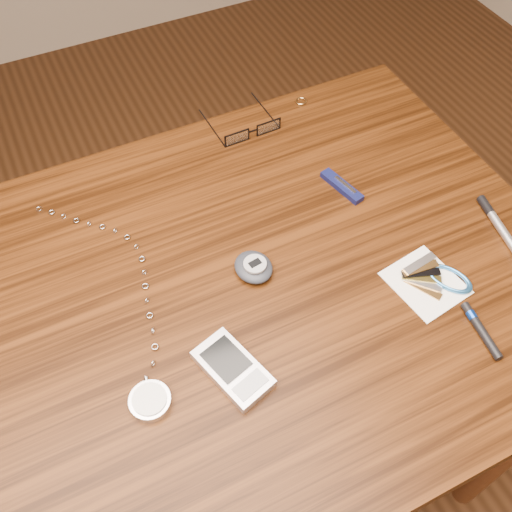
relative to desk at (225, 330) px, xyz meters
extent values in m
plane|color=#472814|center=(0.00, 0.00, -0.65)|extent=(3.80, 3.80, 0.00)
cube|color=#351908|center=(0.00, 0.00, 0.08)|extent=(1.00, 0.70, 0.03)
cylinder|color=#4C2814|center=(0.45, 0.30, -0.29)|extent=(0.05, 0.05, 0.71)
cube|color=black|center=(0.15, 0.27, 0.11)|extent=(0.05, 0.00, 0.02)
cube|color=silver|center=(0.15, 0.27, 0.11)|extent=(0.04, 0.00, 0.02)
cylinder|color=black|center=(0.12, 0.32, 0.10)|extent=(0.00, 0.11, 0.00)
cube|color=black|center=(0.21, 0.27, 0.11)|extent=(0.05, 0.00, 0.02)
cube|color=silver|center=(0.21, 0.27, 0.11)|extent=(0.04, 0.00, 0.02)
cylinder|color=black|center=(0.23, 0.33, 0.10)|extent=(0.00, 0.11, 0.00)
cube|color=black|center=(0.18, 0.27, 0.12)|extent=(0.01, 0.00, 0.00)
torus|color=tan|center=(0.30, 0.32, 0.10)|extent=(0.02, 0.02, 0.00)
cylinder|color=#B5B5B9|center=(-0.14, -0.11, 0.11)|extent=(0.05, 0.05, 0.01)
cylinder|color=silver|center=(-0.14, -0.11, 0.12)|extent=(0.04, 0.04, 0.00)
cylinder|color=#B5B5B9|center=(-0.14, -0.08, 0.11)|extent=(0.01, 0.01, 0.01)
torus|color=#B5B5B9|center=(-0.12, -0.06, 0.11)|extent=(0.01, 0.01, 0.01)
torus|color=#B5B5B9|center=(-0.11, -0.04, 0.11)|extent=(0.01, 0.01, 0.00)
torus|color=#B5B5B9|center=(-0.11, -0.02, 0.11)|extent=(0.01, 0.01, 0.01)
torus|color=#B5B5B9|center=(-0.10, 0.01, 0.11)|extent=(0.01, 0.01, 0.00)
torus|color=#B5B5B9|center=(-0.10, 0.03, 0.11)|extent=(0.01, 0.01, 0.01)
torus|color=#B5B5B9|center=(-0.09, 0.06, 0.11)|extent=(0.01, 0.01, 0.00)
torus|color=#B5B5B9|center=(-0.09, 0.08, 0.11)|extent=(0.01, 0.00, 0.01)
torus|color=#B5B5B9|center=(-0.08, 0.10, 0.11)|extent=(0.01, 0.01, 0.00)
torus|color=#B5B5B9|center=(-0.08, 0.13, 0.11)|extent=(0.01, 0.01, 0.01)
torus|color=#B5B5B9|center=(-0.09, 0.15, 0.11)|extent=(0.01, 0.01, 0.00)
torus|color=#B5B5B9|center=(-0.10, 0.17, 0.11)|extent=(0.01, 0.01, 0.01)
torus|color=#B5B5B9|center=(-0.12, 0.19, 0.11)|extent=(0.01, 0.01, 0.00)
torus|color=#B5B5B9|center=(-0.13, 0.20, 0.11)|extent=(0.01, 0.01, 0.01)
torus|color=#B5B5B9|center=(-0.15, 0.22, 0.11)|extent=(0.01, 0.01, 0.00)
torus|color=#B5B5B9|center=(-0.16, 0.23, 0.11)|extent=(0.01, 0.01, 0.01)
torus|color=#B5B5B9|center=(-0.18, 0.25, 0.11)|extent=(0.01, 0.01, 0.00)
torus|color=#B5B5B9|center=(-0.19, 0.26, 0.11)|extent=(0.01, 0.00, 0.01)
cube|color=silver|center=(-0.03, -0.11, 0.11)|extent=(0.08, 0.11, 0.01)
cube|color=black|center=(-0.04, -0.10, 0.12)|extent=(0.06, 0.07, 0.00)
cube|color=#9FA3A8|center=(-0.03, -0.15, 0.12)|extent=(0.05, 0.03, 0.00)
ellipsoid|color=#22262D|center=(0.06, 0.01, 0.11)|extent=(0.06, 0.07, 0.02)
cylinder|color=gray|center=(0.06, 0.01, 0.12)|extent=(0.03, 0.03, 0.00)
cube|color=black|center=(0.06, 0.01, 0.13)|extent=(0.02, 0.01, 0.00)
cube|color=white|center=(0.27, -0.11, 0.10)|extent=(0.10, 0.11, 0.00)
torus|color=#2B70B7|center=(0.30, -0.12, 0.11)|extent=(0.07, 0.07, 0.01)
cube|color=#A7793B|center=(0.26, -0.12, 0.10)|extent=(0.04, 0.05, 0.00)
cube|color=silver|center=(0.26, -0.11, 0.11)|extent=(0.05, 0.05, 0.00)
cube|color=olive|center=(0.26, -0.10, 0.11)|extent=(0.05, 0.04, 0.00)
cube|color=black|center=(0.27, -0.10, 0.11)|extent=(0.06, 0.03, 0.00)
cube|color=#A7793B|center=(0.27, -0.09, 0.11)|extent=(0.06, 0.02, 0.00)
cube|color=silver|center=(0.27, -0.08, 0.11)|extent=(0.06, 0.02, 0.00)
cube|color=#0C0E36|center=(0.25, 0.10, 0.11)|extent=(0.04, 0.08, 0.01)
cube|color=silver|center=(0.26, 0.10, 0.11)|extent=(0.02, 0.05, 0.00)
cylinder|color=silver|center=(0.42, -0.09, 0.11)|extent=(0.04, 0.16, 0.01)
cylinder|color=black|center=(0.43, -0.03, 0.11)|extent=(0.02, 0.04, 0.01)
cylinder|color=black|center=(0.28, -0.21, 0.11)|extent=(0.02, 0.09, 0.01)
cylinder|color=#0F37A5|center=(0.29, -0.18, 0.11)|extent=(0.01, 0.01, 0.01)
camera|label=1|loc=(-0.15, -0.41, 0.77)|focal=40.00mm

